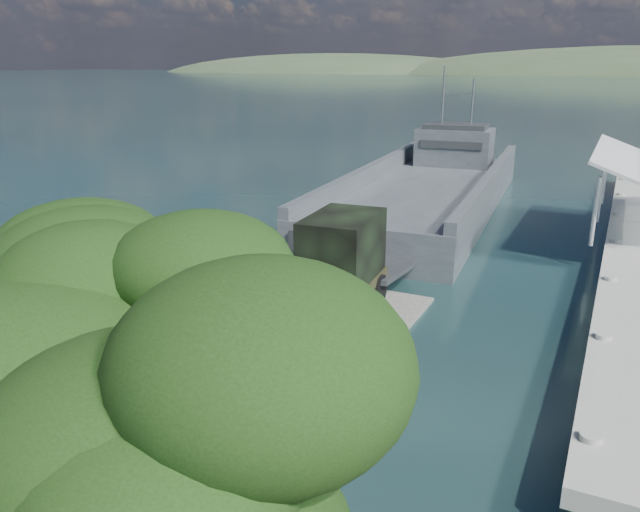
{
  "coord_description": "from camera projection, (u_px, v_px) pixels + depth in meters",
  "views": [
    {
      "loc": [
        11.24,
        -15.54,
        9.33
      ],
      "look_at": [
        0.76,
        6.0,
        1.89
      ],
      "focal_mm": 35.0,
      "sensor_mm": 36.0,
      "label": 1
    }
  ],
  "objects": [
    {
      "name": "overhang_tree",
      "position": [
        99.0,
        339.0,
        7.8
      ],
      "size": [
        8.29,
        7.63,
        7.52
      ],
      "color": "#382616",
      "rests_on": "ground"
    },
    {
      "name": "landing_craft",
      "position": [
        427.0,
        198.0,
        41.0
      ],
      "size": [
        10.59,
        33.74,
        9.88
      ],
      "rotation": [
        0.0,
        0.0,
        0.08
      ],
      "color": "#444D51",
      "rests_on": "ground"
    },
    {
      "name": "soldier",
      "position": [
        143.0,
        323.0,
        19.68
      ],
      "size": [
        0.79,
        0.6,
        1.96
      ],
      "primitive_type": "imported",
      "rotation": [
        0.0,
        0.0,
        0.19
      ],
      "color": "black",
      "rests_on": "boat_ramp"
    },
    {
      "name": "boat_ramp",
      "position": [
        203.0,
        360.0,
        19.88
      ],
      "size": [
        10.0,
        18.0,
        0.5
      ],
      "primitive_type": "cube",
      "color": "slate",
      "rests_on": "ground"
    },
    {
      "name": "military_truck",
      "position": [
        329.0,
        275.0,
        21.51
      ],
      "size": [
        3.06,
        8.0,
        3.63
      ],
      "rotation": [
        0.0,
        0.0,
        0.07
      ],
      "color": "black",
      "rests_on": "boat_ramp"
    },
    {
      "name": "ground",
      "position": [
        221.0,
        355.0,
        20.81
      ],
      "size": [
        1400.0,
        1400.0,
        0.0
      ],
      "primitive_type": "plane",
      "color": "#18383B",
      "rests_on": "ground"
    },
    {
      "name": "shoreline_rocks",
      "position": [
        94.0,
        318.0,
        23.83
      ],
      "size": [
        3.2,
        5.6,
        0.9
      ],
      "primitive_type": null,
      "color": "#535351",
      "rests_on": "ground"
    }
  ]
}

